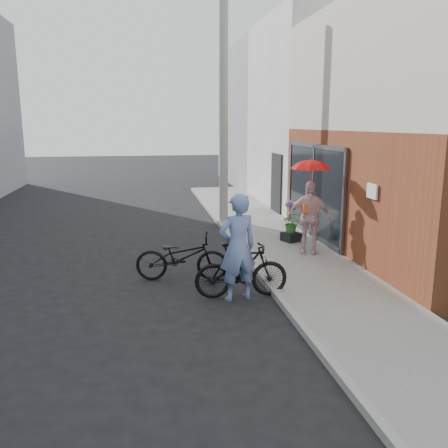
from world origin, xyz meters
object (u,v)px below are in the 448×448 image
object	(u,v)px
utility_pole	(224,112)
bike_right	(241,270)
kimono_woman	(309,217)
planter	(291,237)
officer	(238,247)
bike_left	(182,257)

from	to	relation	value
utility_pole	bike_right	size ratio (longest dim) A/B	4.04
kimono_woman	planter	world-z (taller)	kimono_woman
officer	bike_right	world-z (taller)	officer
officer	utility_pole	bearing A→B (deg)	-110.23
officer	kimono_woman	xyz separation A→B (m)	(2.22, 2.44, 0.00)
kimono_woman	planter	xyz separation A→B (m)	(-0.04, 1.17, -0.75)
kimono_woman	planter	size ratio (longest dim) A/B	4.05
utility_pole	bike_right	bearing A→B (deg)	-96.91
bike_left	officer	bearing A→B (deg)	-134.18
officer	bike_left	distance (m)	1.63
utility_pole	bike_right	distance (m)	7.20
utility_pole	planter	xyz separation A→B (m)	(1.30, -2.99, -3.27)
utility_pole	planter	bearing A→B (deg)	-66.53
planter	utility_pole	bearing A→B (deg)	113.47
utility_pole	kimono_woman	size ratio (longest dim) A/B	4.05
utility_pole	planter	world-z (taller)	utility_pole
bike_right	planter	distance (m)	4.09
utility_pole	kimono_woman	world-z (taller)	utility_pole
bike_left	kimono_woman	world-z (taller)	kimono_woman
bike_left	planter	distance (m)	3.89
planter	officer	bearing A→B (deg)	-121.18
utility_pole	bike_right	world-z (taller)	utility_pole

